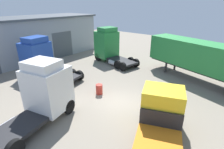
{
  "coord_description": "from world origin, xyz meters",
  "views": [
    {
      "loc": [
        -9.73,
        -7.23,
        7.44
      ],
      "look_at": [
        1.19,
        1.7,
        1.6
      ],
      "focal_mm": 28.0,
      "sensor_mm": 36.0,
      "label": 1
    }
  ],
  "objects_px": {
    "tractor_unit_blue": "(40,58)",
    "container_trailer_grey": "(203,57)",
    "tractor_unit_white": "(43,93)",
    "tractor_unit_green": "(108,46)",
    "oil_drum": "(99,89)",
    "flatbed_truck_yellow": "(161,119)"
  },
  "relations": [
    {
      "from": "tractor_unit_white",
      "to": "tractor_unit_blue",
      "type": "xyz_separation_m",
      "value": [
        3.87,
        7.13,
        0.07
      ]
    },
    {
      "from": "tractor_unit_white",
      "to": "flatbed_truck_yellow",
      "type": "height_order",
      "value": "tractor_unit_white"
    },
    {
      "from": "container_trailer_grey",
      "to": "tractor_unit_green",
      "type": "distance_m",
      "value": 11.48
    },
    {
      "from": "container_trailer_grey",
      "to": "tractor_unit_blue",
      "type": "height_order",
      "value": "tractor_unit_blue"
    },
    {
      "from": "tractor_unit_blue",
      "to": "oil_drum",
      "type": "xyz_separation_m",
      "value": [
        0.95,
        -7.67,
        -1.54
      ]
    },
    {
      "from": "container_trailer_grey",
      "to": "flatbed_truck_yellow",
      "type": "bearing_deg",
      "value": 109.1
    },
    {
      "from": "tractor_unit_white",
      "to": "oil_drum",
      "type": "height_order",
      "value": "tractor_unit_white"
    },
    {
      "from": "tractor_unit_white",
      "to": "tractor_unit_green",
      "type": "bearing_deg",
      "value": 7.33
    },
    {
      "from": "tractor_unit_green",
      "to": "tractor_unit_white",
      "type": "bearing_deg",
      "value": 123.15
    },
    {
      "from": "tractor_unit_white",
      "to": "tractor_unit_blue",
      "type": "distance_m",
      "value": 8.11
    },
    {
      "from": "tractor_unit_white",
      "to": "tractor_unit_blue",
      "type": "height_order",
      "value": "tractor_unit_blue"
    },
    {
      "from": "tractor_unit_blue",
      "to": "flatbed_truck_yellow",
      "type": "height_order",
      "value": "tractor_unit_blue"
    },
    {
      "from": "flatbed_truck_yellow",
      "to": "tractor_unit_green",
      "type": "relative_size",
      "value": 1.15
    },
    {
      "from": "flatbed_truck_yellow",
      "to": "oil_drum",
      "type": "bearing_deg",
      "value": 53.84
    },
    {
      "from": "tractor_unit_white",
      "to": "oil_drum",
      "type": "xyz_separation_m",
      "value": [
        4.81,
        -0.55,
        -1.47
      ]
    },
    {
      "from": "container_trailer_grey",
      "to": "oil_drum",
      "type": "relative_size",
      "value": 13.1
    },
    {
      "from": "tractor_unit_blue",
      "to": "container_trailer_grey",
      "type": "bearing_deg",
      "value": -155.14
    },
    {
      "from": "tractor_unit_white",
      "to": "oil_drum",
      "type": "distance_m",
      "value": 5.06
    },
    {
      "from": "container_trailer_grey",
      "to": "tractor_unit_blue",
      "type": "xyz_separation_m",
      "value": [
        -9.27,
        13.65,
        -0.54
      ]
    },
    {
      "from": "container_trailer_grey",
      "to": "tractor_unit_white",
      "type": "bearing_deg",
      "value": 80.37
    },
    {
      "from": "flatbed_truck_yellow",
      "to": "oil_drum",
      "type": "height_order",
      "value": "flatbed_truck_yellow"
    },
    {
      "from": "tractor_unit_white",
      "to": "tractor_unit_green",
      "type": "xyz_separation_m",
      "value": [
        12.53,
        4.93,
        0.2
      ]
    }
  ]
}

